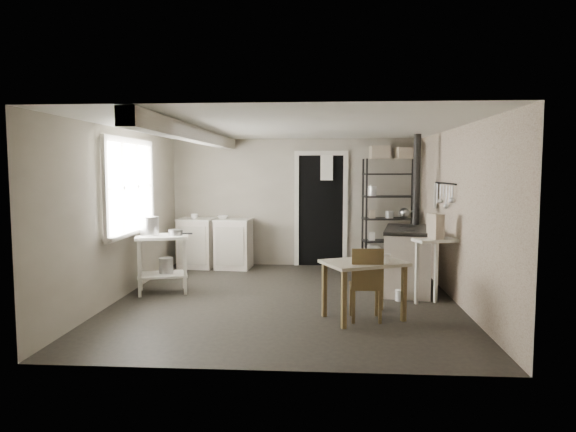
# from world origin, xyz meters

# --- Properties ---
(floor) EXTENTS (5.00, 5.00, 0.00)m
(floor) POSITION_xyz_m (0.00, 0.00, 0.00)
(floor) COLOR black
(floor) RESTS_ON ground
(ceiling) EXTENTS (5.00, 5.00, 0.00)m
(ceiling) POSITION_xyz_m (0.00, 0.00, 2.30)
(ceiling) COLOR silver
(ceiling) RESTS_ON wall_back
(wall_back) EXTENTS (4.50, 0.02, 2.30)m
(wall_back) POSITION_xyz_m (0.00, 2.50, 1.15)
(wall_back) COLOR #A39C8B
(wall_back) RESTS_ON ground
(wall_front) EXTENTS (4.50, 0.02, 2.30)m
(wall_front) POSITION_xyz_m (0.00, -2.50, 1.15)
(wall_front) COLOR #A39C8B
(wall_front) RESTS_ON ground
(wall_left) EXTENTS (0.02, 5.00, 2.30)m
(wall_left) POSITION_xyz_m (-2.25, 0.00, 1.15)
(wall_left) COLOR #A39C8B
(wall_left) RESTS_ON ground
(wall_right) EXTENTS (0.02, 5.00, 2.30)m
(wall_right) POSITION_xyz_m (2.25, 0.00, 1.15)
(wall_right) COLOR #A39C8B
(wall_right) RESTS_ON ground
(window) EXTENTS (0.12, 1.76, 1.28)m
(window) POSITION_xyz_m (-2.22, 0.20, 1.50)
(window) COLOR silver
(window) RESTS_ON wall_left
(doorway) EXTENTS (0.96, 0.10, 2.08)m
(doorway) POSITION_xyz_m (0.45, 2.47, 1.00)
(doorway) COLOR silver
(doorway) RESTS_ON ground
(ceiling_beam) EXTENTS (0.18, 5.00, 0.18)m
(ceiling_beam) POSITION_xyz_m (-1.20, 0.00, 2.20)
(ceiling_beam) COLOR silver
(ceiling_beam) RESTS_ON ceiling
(wallpaper_panel) EXTENTS (0.01, 5.00, 2.30)m
(wallpaper_panel) POSITION_xyz_m (2.24, 0.00, 1.15)
(wallpaper_panel) COLOR #C2B29D
(wallpaper_panel) RESTS_ON wall_right
(utensil_rail) EXTENTS (0.06, 1.20, 0.44)m
(utensil_rail) POSITION_xyz_m (2.19, 0.60, 1.55)
(utensil_rail) COLOR #BDBEC0
(utensil_rail) RESTS_ON wall_right
(prep_table) EXTENTS (0.84, 0.70, 0.82)m
(prep_table) POSITION_xyz_m (-1.79, 0.25, 0.40)
(prep_table) COLOR silver
(prep_table) RESTS_ON ground
(stockpot) EXTENTS (0.28, 0.28, 0.29)m
(stockpot) POSITION_xyz_m (-1.96, 0.25, 0.94)
(stockpot) COLOR #BDBEC0
(stockpot) RESTS_ON prep_table
(saucepan) EXTENTS (0.24, 0.24, 0.11)m
(saucepan) POSITION_xyz_m (-1.58, 0.23, 0.85)
(saucepan) COLOR #BDBEC0
(saucepan) RESTS_ON prep_table
(bucket) EXTENTS (0.25, 0.25, 0.22)m
(bucket) POSITION_xyz_m (-1.74, 0.27, 0.39)
(bucket) COLOR #BDBEC0
(bucket) RESTS_ON prep_table
(base_cabinets) EXTENTS (1.38, 0.67, 0.88)m
(base_cabinets) POSITION_xyz_m (-1.42, 2.13, 0.46)
(base_cabinets) COLOR beige
(base_cabinets) RESTS_ON ground
(mixing_bowl) EXTENTS (0.31, 0.31, 0.07)m
(mixing_bowl) POSITION_xyz_m (-1.28, 2.13, 0.95)
(mixing_bowl) COLOR white
(mixing_bowl) RESTS_ON base_cabinets
(counter_cup) EXTENTS (0.14, 0.14, 0.10)m
(counter_cup) POSITION_xyz_m (-1.76, 1.99, 0.97)
(counter_cup) COLOR white
(counter_cup) RESTS_ON base_cabinets
(shelf_rack) EXTENTS (0.95, 0.46, 1.93)m
(shelf_rack) POSITION_xyz_m (1.64, 2.16, 0.95)
(shelf_rack) COLOR black
(shelf_rack) RESTS_ON ground
(shelf_jar) EXTENTS (0.12, 0.12, 0.20)m
(shelf_jar) POSITION_xyz_m (1.31, 2.12, 1.37)
(shelf_jar) COLOR white
(shelf_jar) RESTS_ON shelf_rack
(storage_box_a) EXTENTS (0.34, 0.30, 0.22)m
(storage_box_a) POSITION_xyz_m (1.46, 2.18, 2.01)
(storage_box_a) COLOR beige
(storage_box_a) RESTS_ON shelf_rack
(storage_box_b) EXTENTS (0.35, 0.33, 0.19)m
(storage_box_b) POSITION_xyz_m (1.87, 2.17, 1.99)
(storage_box_b) COLOR beige
(storage_box_b) RESTS_ON shelf_rack
(stove) EXTENTS (0.84, 1.25, 0.91)m
(stove) POSITION_xyz_m (1.71, 0.58, 0.44)
(stove) COLOR beige
(stove) RESTS_ON ground
(stovepipe) EXTENTS (0.12, 0.12, 1.37)m
(stovepipe) POSITION_xyz_m (1.89, 1.06, 1.59)
(stovepipe) COLOR black
(stovepipe) RESTS_ON stove
(side_ledge) EXTENTS (0.62, 0.45, 0.85)m
(side_ledge) POSITION_xyz_m (1.95, -0.08, 0.43)
(side_ledge) COLOR silver
(side_ledge) RESTS_ON ground
(oats_box) EXTENTS (0.20, 0.25, 0.32)m
(oats_box) POSITION_xyz_m (1.94, -0.08, 1.01)
(oats_box) COLOR beige
(oats_box) RESTS_ON side_ledge
(work_table) EXTENTS (1.08, 0.95, 0.68)m
(work_table) POSITION_xyz_m (0.96, -0.87, 0.38)
(work_table) COLOR beige
(work_table) RESTS_ON ground
(table_cup) EXTENTS (0.12, 0.12, 0.10)m
(table_cup) POSITION_xyz_m (1.21, -0.95, 0.81)
(table_cup) COLOR white
(table_cup) RESTS_ON work_table
(chair) EXTENTS (0.37, 0.38, 0.86)m
(chair) POSITION_xyz_m (0.98, -0.90, 0.48)
(chair) COLOR #513F22
(chair) RESTS_ON ground
(flour_sack) EXTENTS (0.48, 0.45, 0.47)m
(flour_sack) POSITION_xyz_m (1.35, 2.07, 0.24)
(flour_sack) COLOR white
(flour_sack) RESTS_ON ground
(floor_crock) EXTENTS (0.16, 0.16, 0.15)m
(floor_crock) POSITION_xyz_m (1.51, -0.00, 0.07)
(floor_crock) COLOR white
(floor_crock) RESTS_ON ground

